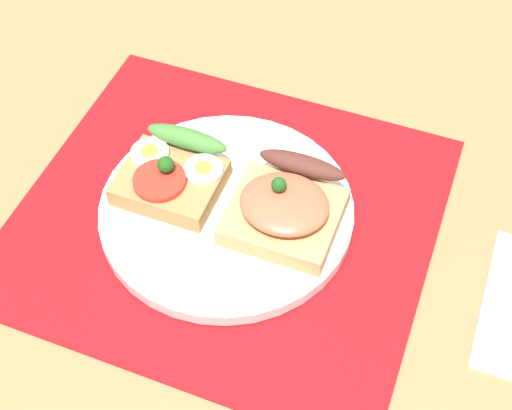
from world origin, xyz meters
TOP-DOWN VIEW (x-y plane):
  - ground_plane at (0.00, 0.00)cm, footprint 120.00×90.00cm
  - placemat at (0.00, 0.00)cm, footprint 38.87×35.61cm
  - plate at (0.00, 0.00)cm, footprint 24.14×24.14cm
  - sandwich_egg_tomato at (-5.76, 0.55)cm, footprint 9.41×9.30cm
  - sandwich_salmon at (5.72, 0.55)cm, footprint 9.97×10.56cm

SIDE VIEW (x-z plane):
  - ground_plane at x=0.00cm, z-range -3.20..0.00cm
  - placemat at x=0.00cm, z-range 0.00..0.30cm
  - plate at x=0.00cm, z-range 0.30..1.66cm
  - sandwich_egg_tomato at x=-5.76cm, z-range 1.07..5.35cm
  - sandwich_salmon at x=5.72cm, z-range 0.91..6.12cm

